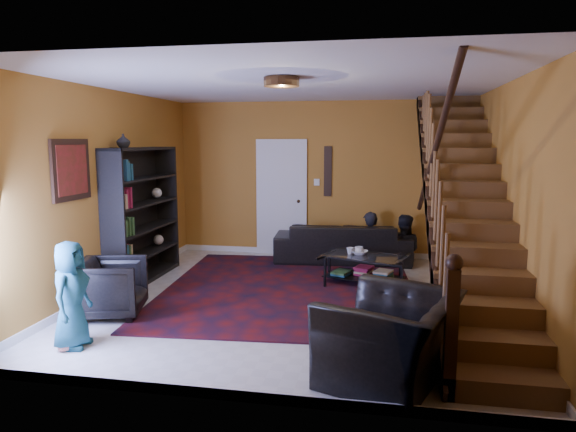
# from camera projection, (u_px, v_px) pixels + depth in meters

# --- Properties ---
(floor) EXTENTS (5.50, 5.50, 0.00)m
(floor) POSITION_uv_depth(u_px,v_px,m) (294.00, 299.00, 6.84)
(floor) COLOR beige
(floor) RESTS_ON ground
(room) EXTENTS (5.50, 5.50, 5.50)m
(room) POSITION_uv_depth(u_px,v_px,m) (227.00, 267.00, 8.37)
(room) COLOR #A46C24
(room) RESTS_ON ground
(staircase) EXTENTS (0.95, 5.02, 3.18)m
(staircase) POSITION_uv_depth(u_px,v_px,m) (465.00, 199.00, 6.25)
(staircase) COLOR brown
(staircase) RESTS_ON floor
(bookshelf) EXTENTS (0.35, 1.80, 2.00)m
(bookshelf) POSITION_uv_depth(u_px,v_px,m) (143.00, 217.00, 7.71)
(bookshelf) COLOR black
(bookshelf) RESTS_ON floor
(door) EXTENTS (0.82, 0.05, 2.05)m
(door) POSITION_uv_depth(u_px,v_px,m) (282.00, 199.00, 9.47)
(door) COLOR silver
(door) RESTS_ON floor
(framed_picture) EXTENTS (0.04, 0.74, 0.74)m
(framed_picture) POSITION_uv_depth(u_px,v_px,m) (71.00, 170.00, 6.17)
(framed_picture) COLOR maroon
(framed_picture) RESTS_ON room
(wall_hanging) EXTENTS (0.14, 0.03, 0.90)m
(wall_hanging) POSITION_uv_depth(u_px,v_px,m) (328.00, 171.00, 9.24)
(wall_hanging) COLOR black
(wall_hanging) RESTS_ON room
(ceiling_fixture) EXTENTS (0.40, 0.40, 0.10)m
(ceiling_fixture) POSITION_uv_depth(u_px,v_px,m) (282.00, 82.00, 5.66)
(ceiling_fixture) COLOR #3F2814
(ceiling_fixture) RESTS_ON room
(rug) EXTENTS (3.75, 4.21, 0.02)m
(rug) POSITION_uv_depth(u_px,v_px,m) (290.00, 288.00, 7.32)
(rug) COLOR #4D0D0E
(rug) RESTS_ON floor
(sofa) EXTENTS (2.40, 1.10, 0.68)m
(sofa) POSITION_uv_depth(u_px,v_px,m) (342.00, 242.00, 8.94)
(sofa) COLOR black
(sofa) RESTS_ON floor
(armchair_left) EXTENTS (0.93, 0.92, 0.70)m
(armchair_left) POSITION_uv_depth(u_px,v_px,m) (111.00, 288.00, 6.15)
(armchair_left) COLOR black
(armchair_left) RESTS_ON floor
(armchair_right) EXTENTS (1.38, 1.47, 0.77)m
(armchair_right) POSITION_uv_depth(u_px,v_px,m) (390.00, 338.00, 4.50)
(armchair_right) COLOR black
(armchair_right) RESTS_ON floor
(person_adult_a) EXTENTS (0.51, 0.35, 1.34)m
(person_adult_a) POSITION_uv_depth(u_px,v_px,m) (369.00, 250.00, 8.92)
(person_adult_a) COLOR black
(person_adult_a) RESTS_ON sofa
(person_adult_b) EXTENTS (0.65, 0.52, 1.30)m
(person_adult_b) POSITION_uv_depth(u_px,v_px,m) (403.00, 252.00, 8.82)
(person_adult_b) COLOR black
(person_adult_b) RESTS_ON sofa
(person_child) EXTENTS (0.40, 0.57, 1.11)m
(person_child) POSITION_uv_depth(u_px,v_px,m) (71.00, 295.00, 5.19)
(person_child) COLOR #184D5D
(person_child) RESTS_ON armchair_left
(coffee_table) EXTENTS (1.29, 1.02, 0.43)m
(coffee_table) POSITION_uv_depth(u_px,v_px,m) (364.00, 268.00, 7.54)
(coffee_table) COLOR black
(coffee_table) RESTS_ON floor
(cup_a) EXTENTS (0.17, 0.17, 0.11)m
(cup_a) POSITION_uv_depth(u_px,v_px,m) (359.00, 250.00, 7.61)
(cup_a) COLOR #999999
(cup_a) RESTS_ON coffee_table
(cup_b) EXTENTS (0.13, 0.13, 0.10)m
(cup_b) POSITION_uv_depth(u_px,v_px,m) (350.00, 251.00, 7.58)
(cup_b) COLOR #999999
(cup_b) RESTS_ON coffee_table
(bowl) EXTENTS (0.27, 0.27, 0.06)m
(bowl) POSITION_uv_depth(u_px,v_px,m) (360.00, 252.00, 7.57)
(bowl) COLOR #999999
(bowl) RESTS_ON coffee_table
(vase) EXTENTS (0.18, 0.18, 0.19)m
(vase) POSITION_uv_depth(u_px,v_px,m) (123.00, 141.00, 7.06)
(vase) COLOR #999999
(vase) RESTS_ON bookshelf
(popcorn_bucket) EXTENTS (0.15, 0.15, 0.15)m
(popcorn_bucket) POSITION_uv_depth(u_px,v_px,m) (64.00, 342.00, 5.15)
(popcorn_bucket) COLOR red
(popcorn_bucket) RESTS_ON rug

